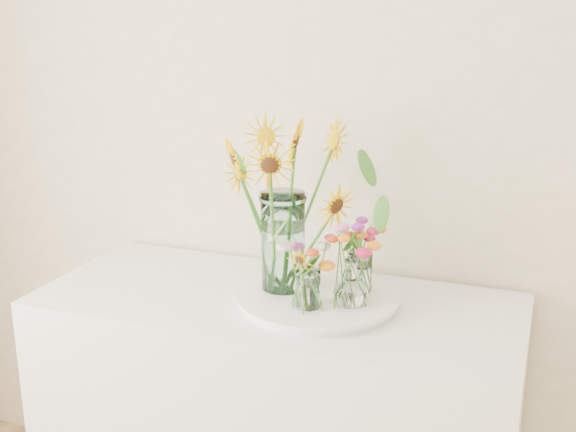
% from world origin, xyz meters
% --- Properties ---
extents(tray, '(0.44, 0.44, 0.02)m').
position_xyz_m(tray, '(-0.35, 1.93, 0.91)').
color(tray, white).
rests_on(tray, counter).
extents(mason_jar, '(0.13, 0.13, 0.29)m').
position_xyz_m(mason_jar, '(-0.46, 1.94, 1.07)').
color(mason_jar, '#AFE9D9').
rests_on(mason_jar, tray).
extents(sunflower_bouquet, '(0.76, 0.76, 0.51)m').
position_xyz_m(sunflower_bouquet, '(-0.46, 1.94, 1.18)').
color(sunflower_bouquet, '#EDBC04').
rests_on(sunflower_bouquet, tray).
extents(small_vase_a, '(0.08, 0.08, 0.11)m').
position_xyz_m(small_vase_a, '(-0.35, 1.84, 0.98)').
color(small_vase_a, white).
rests_on(small_vase_a, tray).
extents(wildflower_posy_a, '(0.21, 0.21, 0.20)m').
position_xyz_m(wildflower_posy_a, '(-0.35, 1.84, 1.03)').
color(wildflower_posy_a, orange).
rests_on(wildflower_posy_a, tray).
extents(small_vase_b, '(0.12, 0.12, 0.14)m').
position_xyz_m(small_vase_b, '(-0.25, 1.90, 0.99)').
color(small_vase_b, white).
rests_on(small_vase_b, tray).
extents(wildflower_posy_b, '(0.22, 0.22, 0.23)m').
position_xyz_m(wildflower_posy_b, '(-0.25, 1.90, 1.04)').
color(wildflower_posy_b, orange).
rests_on(wildflower_posy_b, tray).
extents(small_vase_c, '(0.09, 0.09, 0.12)m').
position_xyz_m(small_vase_c, '(-0.25, 2.01, 0.98)').
color(small_vase_c, white).
rests_on(small_vase_c, tray).
extents(wildflower_posy_c, '(0.18, 0.18, 0.21)m').
position_xyz_m(wildflower_posy_c, '(-0.25, 2.01, 1.03)').
color(wildflower_posy_c, orange).
rests_on(wildflower_posy_c, tray).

